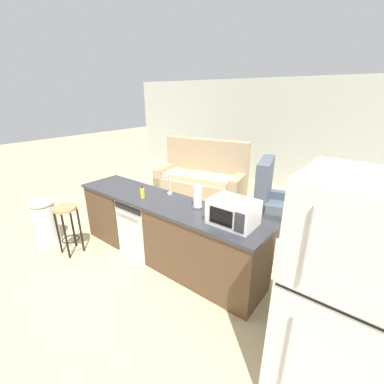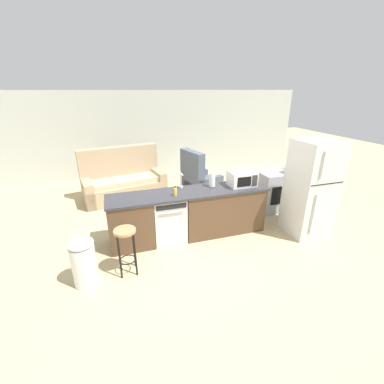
% 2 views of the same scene
% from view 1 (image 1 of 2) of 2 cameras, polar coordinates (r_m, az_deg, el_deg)
% --- Properties ---
extents(ground_plane, '(24.00, 24.00, 0.00)m').
position_cam_1_polar(ground_plane, '(3.98, -7.45, -13.41)').
color(ground_plane, tan).
extents(wall_back, '(10.00, 0.06, 2.60)m').
position_cam_1_polar(wall_back, '(6.85, 20.23, 11.91)').
color(wall_back, beige).
rests_on(wall_back, ground_plane).
extents(kitchen_counter, '(2.94, 0.66, 0.90)m').
position_cam_1_polar(kitchen_counter, '(3.61, -5.04, -9.31)').
color(kitchen_counter, brown).
rests_on(kitchen_counter, ground_plane).
extents(dishwasher, '(0.58, 0.61, 0.84)m').
position_cam_1_polar(dishwasher, '(3.92, -10.36, -6.96)').
color(dishwasher, silver).
rests_on(dishwasher, ground_plane).
extents(stove_range, '(0.76, 0.68, 0.90)m').
position_cam_1_polar(stove_range, '(3.32, 31.77, -15.08)').
color(stove_range, '#A8AAB2').
rests_on(stove_range, ground_plane).
extents(refrigerator, '(0.72, 0.73, 1.80)m').
position_cam_1_polar(refrigerator, '(2.16, 29.97, -20.42)').
color(refrigerator, silver).
rests_on(refrigerator, ground_plane).
extents(microwave, '(0.50, 0.37, 0.28)m').
position_cam_1_polar(microwave, '(2.81, 9.15, -4.44)').
color(microwave, white).
rests_on(microwave, kitchen_counter).
extents(sink_faucet, '(0.07, 0.18, 0.30)m').
position_cam_1_polar(sink_faucet, '(3.60, -5.17, 1.37)').
color(sink_faucet, silver).
rests_on(sink_faucet, kitchen_counter).
extents(paper_towel_roll, '(0.14, 0.14, 0.28)m').
position_cam_1_polar(paper_towel_roll, '(3.18, 1.26, -1.15)').
color(paper_towel_roll, '#4C4C51').
rests_on(paper_towel_roll, kitchen_counter).
extents(soap_bottle, '(0.06, 0.06, 0.18)m').
position_cam_1_polar(soap_bottle, '(3.55, -10.96, -0.25)').
color(soap_bottle, yellow).
rests_on(soap_bottle, kitchen_counter).
extents(kettle, '(0.21, 0.17, 0.19)m').
position_cam_1_polar(kettle, '(2.96, 36.63, -8.53)').
color(kettle, silver).
rests_on(kettle, stove_range).
extents(bar_stool, '(0.32, 0.32, 0.74)m').
position_cam_1_polar(bar_stool, '(4.13, -26.00, -5.63)').
color(bar_stool, tan).
rests_on(bar_stool, ground_plane).
extents(trash_bin, '(0.35, 0.35, 0.74)m').
position_cam_1_polar(trash_bin, '(4.67, -29.83, -5.39)').
color(trash_bin, white).
rests_on(trash_bin, ground_plane).
extents(couch, '(2.14, 1.27, 1.27)m').
position_cam_1_polar(couch, '(5.97, 2.31, 3.03)').
color(couch, tan).
rests_on(couch, ground_plane).
extents(armchair, '(0.99, 1.03, 1.20)m').
position_cam_1_polar(armchair, '(4.77, 17.62, -3.34)').
color(armchair, '#515B6B').
rests_on(armchair, ground_plane).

